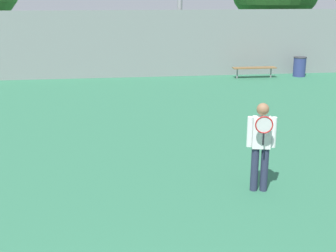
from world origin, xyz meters
TOP-DOWN VIEW (x-y plane):
  - tennis_player at (3.08, 5.26)m, footprint 0.52×0.45m
  - bench_courtside_near at (6.58, 16.53)m, footprint 1.85×0.40m
  - trash_bin at (8.64, 16.67)m, footprint 0.55×0.55m
  - back_fence at (0.00, 17.42)m, footprint 25.58×0.06m

SIDE VIEW (x-z plane):
  - bench_courtside_near at x=6.58m, z-range 0.19..0.65m
  - trash_bin at x=8.64m, z-range 0.00..0.85m
  - tennis_player at x=3.08m, z-range 0.11..1.78m
  - back_fence at x=0.00m, z-range 0.00..2.81m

